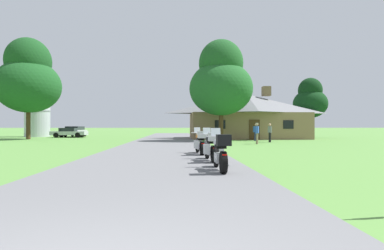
# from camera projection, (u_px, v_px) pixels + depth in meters

# --- Properties ---
(ground_plane) EXTENTS (500.00, 500.00, 0.00)m
(ground_plane) POSITION_uv_depth(u_px,v_px,m) (165.00, 146.00, 22.28)
(ground_plane) COLOR #56893D
(asphalt_driveway) EXTENTS (6.40, 80.00, 0.06)m
(asphalt_driveway) POSITION_uv_depth(u_px,v_px,m) (164.00, 147.00, 20.29)
(asphalt_driveway) COLOR slate
(asphalt_driveway) RESTS_ON ground
(motorcycle_silver_nearest_to_camera) EXTENTS (0.66, 2.08, 1.30)m
(motorcycle_silver_nearest_to_camera) POSITION_uv_depth(u_px,v_px,m) (220.00, 152.00, 9.32)
(motorcycle_silver_nearest_to_camera) COLOR black
(motorcycle_silver_nearest_to_camera) RESTS_ON asphalt_driveway
(motorcycle_black_second_in_row) EXTENTS (0.81, 2.08, 1.30)m
(motorcycle_black_second_in_row) POSITION_uv_depth(u_px,v_px,m) (211.00, 147.00, 11.86)
(motorcycle_black_second_in_row) COLOR black
(motorcycle_black_second_in_row) RESTS_ON asphalt_driveway
(motorcycle_orange_farthest_in_row) EXTENTS (0.82, 2.08, 1.30)m
(motorcycle_orange_farthest_in_row) POSITION_uv_depth(u_px,v_px,m) (200.00, 143.00, 14.76)
(motorcycle_orange_farthest_in_row) COLOR black
(motorcycle_orange_farthest_in_row) RESTS_ON asphalt_driveway
(stone_lodge) EXTENTS (13.60, 7.42, 6.03)m
(stone_lodge) POSITION_uv_depth(u_px,v_px,m) (247.00, 116.00, 35.25)
(stone_lodge) COLOR #896B4C
(stone_lodge) RESTS_ON ground
(bystander_gray_shirt_near_lodge) EXTENTS (0.26, 0.55, 1.67)m
(bystander_gray_shirt_near_lodge) POSITION_uv_depth(u_px,v_px,m) (270.00, 132.00, 26.90)
(bystander_gray_shirt_near_lodge) COLOR black
(bystander_gray_shirt_near_lodge) RESTS_ON ground
(bystander_blue_shirt_beside_signpost) EXTENTS (0.55, 0.23, 1.67)m
(bystander_blue_shirt_beside_signpost) POSITION_uv_depth(u_px,v_px,m) (256.00, 131.00, 29.22)
(bystander_blue_shirt_beside_signpost) COLOR navy
(bystander_blue_shirt_beside_signpost) RESTS_ON ground
(bystander_blue_shirt_by_tree) EXTENTS (0.37, 0.49, 1.69)m
(bystander_blue_shirt_by_tree) POSITION_uv_depth(u_px,v_px,m) (257.00, 132.00, 24.24)
(bystander_blue_shirt_by_tree) COLOR #75664C
(bystander_blue_shirt_by_tree) RESTS_ON ground
(tree_left_far) EXTENTS (6.71, 6.71, 10.93)m
(tree_left_far) POSITION_uv_depth(u_px,v_px,m) (28.00, 79.00, 32.83)
(tree_left_far) COLOR #422D19
(tree_left_far) RESTS_ON ground
(tree_by_lodge_front) EXTENTS (6.06, 6.06, 9.71)m
(tree_by_lodge_front) POSITION_uv_depth(u_px,v_px,m) (221.00, 81.00, 29.20)
(tree_by_lodge_front) COLOR #422D19
(tree_by_lodge_front) RESTS_ON ground
(tree_right_of_lodge) EXTENTS (4.17, 4.17, 7.46)m
(tree_right_of_lodge) POSITION_uv_depth(u_px,v_px,m) (310.00, 100.00, 38.06)
(tree_right_of_lodge) COLOR #422D19
(tree_right_of_lodge) RESTS_ON ground
(metal_silo_distant) EXTENTS (3.27, 3.27, 7.71)m
(metal_silo_distant) POSITION_uv_depth(u_px,v_px,m) (37.00, 108.00, 40.94)
(metal_silo_distant) COLOR #B2B7BC
(metal_silo_distant) RESTS_ON ground
(parked_silver_suv_far_left) EXTENTS (1.99, 4.64, 1.40)m
(parked_silver_suv_far_left) POSITION_uv_depth(u_px,v_px,m) (75.00, 131.00, 40.81)
(parked_silver_suv_far_left) COLOR #ADAFB7
(parked_silver_suv_far_left) RESTS_ON ground
(parked_silver_sedan_far_left) EXTENTS (4.21, 1.93, 1.20)m
(parked_silver_sedan_far_left) POSITION_uv_depth(u_px,v_px,m) (69.00, 132.00, 38.28)
(parked_silver_sedan_far_left) COLOR #ADAFB7
(parked_silver_sedan_far_left) RESTS_ON ground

